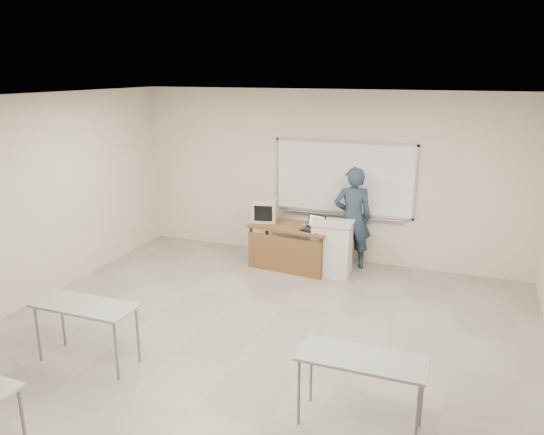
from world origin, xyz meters
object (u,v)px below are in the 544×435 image
at_px(crt_monitor, 265,210).
at_px(laptop, 313,227).
at_px(mouse, 304,225).
at_px(presenter, 353,218).
at_px(podium, 332,248).
at_px(keyboard, 325,219).
at_px(instructor_desk, 290,239).
at_px(whiteboard, 343,179).

height_order(crt_monitor, laptop, crt_monitor).
bearing_deg(mouse, presenter, 44.83).
height_order(mouse, presenter, presenter).
bearing_deg(podium, crt_monitor, 166.72).
bearing_deg(keyboard, presenter, 33.03).
distance_m(podium, presenter, 0.66).
relative_size(crt_monitor, presenter, 0.26).
distance_m(podium, mouse, 0.63).
bearing_deg(podium, instructor_desk, 177.60).
height_order(instructor_desk, presenter, presenter).
height_order(instructor_desk, mouse, mouse).
bearing_deg(mouse, whiteboard, 73.53).
bearing_deg(presenter, mouse, 3.04).
xyz_separation_m(whiteboard, crt_monitor, (-1.25, -0.54, -0.54)).
distance_m(whiteboard, podium, 1.28).
bearing_deg(instructor_desk, laptop, 3.96).
bearing_deg(whiteboard, keyboard, -99.87).
relative_size(whiteboard, laptop, 7.59).
relative_size(podium, mouse, 9.60).
xyz_separation_m(podium, keyboard, (-0.15, 0.08, 0.47)).
height_order(podium, presenter, presenter).
distance_m(podium, laptop, 0.48).
height_order(whiteboard, laptop, whiteboard).
bearing_deg(instructor_desk, podium, 6.75).
bearing_deg(laptop, podium, 21.03).
distance_m(whiteboard, keyboard, 0.89).
relative_size(laptop, presenter, 0.19).
bearing_deg(crt_monitor, instructor_desk, -34.88).
bearing_deg(presenter, crt_monitor, -10.41).
height_order(whiteboard, instructor_desk, whiteboard).
height_order(laptop, mouse, laptop).
bearing_deg(mouse, laptop, -18.62).
height_order(keyboard, presenter, presenter).
relative_size(instructor_desk, podium, 1.54).
relative_size(podium, presenter, 0.52).
relative_size(whiteboard, presenter, 1.40).
distance_m(laptop, keyboard, 0.24).
bearing_deg(podium, laptop, -179.03).
distance_m(laptop, presenter, 0.74).
bearing_deg(laptop, mouse, 155.64).
bearing_deg(keyboard, podium, -40.41).
bearing_deg(mouse, crt_monitor, -163.22).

